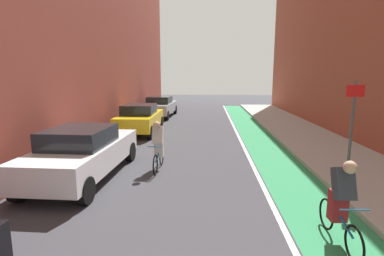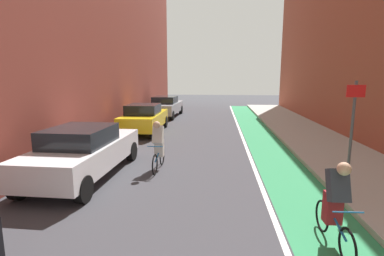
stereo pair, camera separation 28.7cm
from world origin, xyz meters
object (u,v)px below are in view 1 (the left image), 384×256
Objects in this scene: parked_sedan_silver at (160,106)px; street_sign_post at (352,125)px; cyclist_trailing at (158,145)px; cyclist_mid at (341,199)px; parked_sedan_white at (84,152)px; parked_sedan_yellow_cab at (140,118)px.

street_sign_post is at bearing -62.62° from parked_sedan_silver.
street_sign_post is at bearing -15.39° from cyclist_trailing.
cyclist_trailing is 0.62× the size of street_sign_post.
parked_sedan_silver is 12.74m from cyclist_trailing.
parked_sedan_silver is at bearing 109.87° from cyclist_mid.
street_sign_post reaches higher than parked_sedan_white.
street_sign_post is at bearing -46.45° from parked_sedan_yellow_cab.
parked_sedan_silver is (-0.00, 6.38, 0.00)m from parked_sedan_yellow_cab.
cyclist_mid is at bearing -70.13° from parked_sedan_silver.
street_sign_post is (7.25, -7.63, 0.97)m from parked_sedan_yellow_cab.
cyclist_mid is 0.98× the size of cyclist_trailing.
parked_sedan_silver is at bearing 90.00° from parked_sedan_white.
parked_sedan_silver is 1.78× the size of street_sign_post.
parked_sedan_white is at bearing -90.00° from parked_sedan_silver.
parked_sedan_silver is at bearing 99.27° from cyclist_trailing.
parked_sedan_white is at bearing -157.11° from cyclist_trailing.
parked_sedan_yellow_cab is 10.56m from street_sign_post.
cyclist_trailing is (2.05, -6.19, 0.02)m from parked_sedan_yellow_cab.
street_sign_post is at bearing -4.47° from parked_sedan_white.
parked_sedan_yellow_cab is 1.63× the size of street_sign_post.
street_sign_post is at bearing 63.07° from cyclist_mid.
cyclist_mid is 0.61× the size of street_sign_post.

